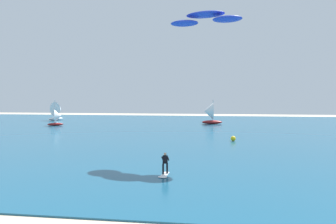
# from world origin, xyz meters

# --- Properties ---
(ocean) EXTENTS (160.00, 90.00, 0.10)m
(ocean) POSITION_xyz_m (0.00, 51.77, 0.05)
(ocean) COLOR navy
(ocean) RESTS_ON ground
(kitesurfer) EXTENTS (0.72, 1.97, 1.67)m
(kitesurfer) POSITION_xyz_m (0.11, 16.14, 0.70)
(kitesurfer) COLOR white
(kitesurfer) RESTS_ON ocean
(kite) EXTENTS (7.42, 4.17, 1.07)m
(kite) POSITION_xyz_m (2.80, 23.86, 13.45)
(kite) COLOR #1E33B2
(sailboat_mid_right) EXTENTS (3.32, 2.96, 3.72)m
(sailboat_mid_right) POSITION_xyz_m (-28.58, 56.01, 1.80)
(sailboat_mid_right) COLOR maroon
(sailboat_mid_right) RESTS_ON ocean
(sailboat_heeled_over) EXTENTS (4.56, 3.90, 5.26)m
(sailboat_heeled_over) POSITION_xyz_m (2.21, 64.77, 2.51)
(sailboat_heeled_over) COLOR maroon
(sailboat_heeled_over) RESTS_ON ocean
(sailboat_near_shore) EXTENTS (4.18, 4.69, 5.28)m
(sailboat_near_shore) POSITION_xyz_m (-36.15, 71.07, 2.52)
(sailboat_near_shore) COLOR white
(sailboat_near_shore) RESTS_ON ocean
(marker_buoy) EXTENTS (0.68, 0.68, 0.68)m
(marker_buoy) POSITION_xyz_m (6.11, 36.68, 0.44)
(marker_buoy) COLOR yellow
(marker_buoy) RESTS_ON ocean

